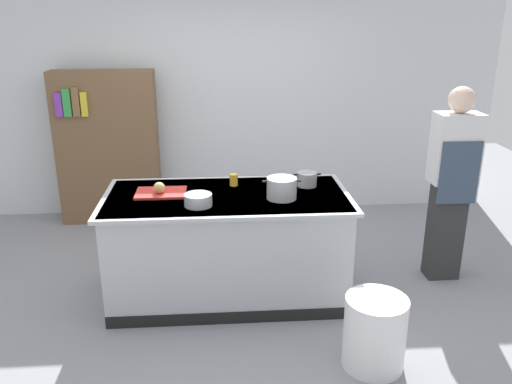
{
  "coord_description": "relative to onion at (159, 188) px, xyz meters",
  "views": [
    {
      "loc": [
        -0.06,
        -3.97,
        2.31
      ],
      "look_at": [
        0.25,
        0.2,
        0.85
      ],
      "focal_mm": 36.83,
      "sensor_mm": 36.0,
      "label": 1
    }
  ],
  "objects": [
    {
      "name": "ground_plane",
      "position": [
        0.54,
        -0.03,
        -0.97
      ],
      "size": [
        10.0,
        10.0,
        0.0
      ],
      "primitive_type": "plane",
      "color": "gray"
    },
    {
      "name": "back_wall",
      "position": [
        0.54,
        2.07,
        0.53
      ],
      "size": [
        6.4,
        0.12,
        3.0
      ],
      "primitive_type": "cube",
      "color": "silver",
      "rests_on": "ground_plane"
    },
    {
      "name": "counter_island",
      "position": [
        0.54,
        -0.03,
        -0.5
      ],
      "size": [
        1.98,
        0.98,
        0.9
      ],
      "color": "#B7BABF",
      "rests_on": "ground_plane"
    },
    {
      "name": "cutting_board",
      "position": [
        0.01,
        0.03,
        -0.06
      ],
      "size": [
        0.4,
        0.28,
        0.02
      ],
      "primitive_type": "cube",
      "color": "red",
      "rests_on": "counter_island"
    },
    {
      "name": "onion",
      "position": [
        0.0,
        0.0,
        0.0
      ],
      "size": [
        0.09,
        0.09,
        0.09
      ],
      "primitive_type": "sphere",
      "color": "tan",
      "rests_on": "cutting_board"
    },
    {
      "name": "stock_pot",
      "position": [
        0.97,
        -0.14,
        0.02
      ],
      "size": [
        0.3,
        0.24,
        0.17
      ],
      "color": "#B7BABF",
      "rests_on": "counter_island"
    },
    {
      "name": "sauce_pan",
      "position": [
        1.21,
        0.15,
        -0.01
      ],
      "size": [
        0.23,
        0.17,
        0.12
      ],
      "color": "#99999E",
      "rests_on": "counter_island"
    },
    {
      "name": "mixing_bowl",
      "position": [
        0.32,
        -0.26,
        -0.02
      ],
      "size": [
        0.21,
        0.21,
        0.09
      ],
      "primitive_type": "cylinder",
      "color": "#B7BABF",
      "rests_on": "counter_island"
    },
    {
      "name": "juice_cup",
      "position": [
        0.6,
        0.21,
        -0.02
      ],
      "size": [
        0.07,
        0.07,
        0.1
      ],
      "primitive_type": "cylinder",
      "color": "yellow",
      "rests_on": "counter_island"
    },
    {
      "name": "trash_bin",
      "position": [
        1.5,
        -1.05,
        -0.71
      ],
      "size": [
        0.42,
        0.42,
        0.51
      ],
      "primitive_type": "cylinder",
      "color": "white",
      "rests_on": "ground_plane"
    },
    {
      "name": "person_chef",
      "position": [
        2.48,
        0.15,
        -0.05
      ],
      "size": [
        0.38,
        0.25,
        1.72
      ],
      "rotation": [
        0.0,
        0.0,
        1.5
      ],
      "color": "#2E2E2E",
      "rests_on": "ground_plane"
    },
    {
      "name": "bookshelf",
      "position": [
        -0.75,
        1.77,
        -0.11
      ],
      "size": [
        1.1,
        0.31,
        1.7
      ],
      "color": "brown",
      "rests_on": "ground_plane"
    }
  ]
}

